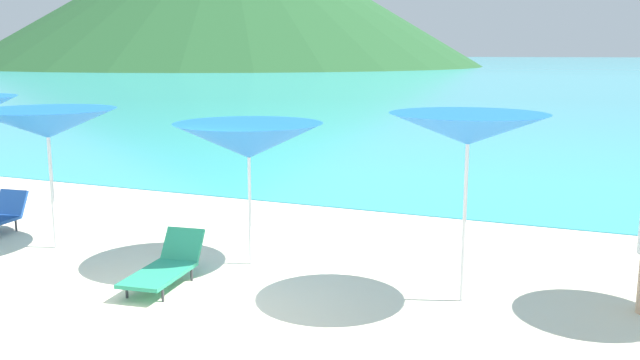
# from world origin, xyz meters

# --- Properties ---
(ground_plane) EXTENTS (50.00, 100.00, 0.30)m
(ground_plane) POSITION_xyz_m (0.00, 10.00, -0.15)
(ground_plane) COLOR beige
(ocean_water) EXTENTS (650.00, 440.00, 0.02)m
(ocean_water) POSITION_xyz_m (0.00, 226.31, 0.01)
(ocean_water) COLOR #38B7CC
(ocean_water) RESTS_ON ground_plane
(umbrella_1) EXTENTS (2.11, 2.11, 2.20)m
(umbrella_1) POSITION_xyz_m (-3.25, 1.99, 1.97)
(umbrella_1) COLOR silver
(umbrella_1) RESTS_ON ground_plane
(umbrella_2) EXTENTS (2.28, 2.28, 2.07)m
(umbrella_2) POSITION_xyz_m (0.02, 2.43, 1.82)
(umbrella_2) COLOR silver
(umbrella_2) RESTS_ON ground_plane
(umbrella_3) EXTENTS (2.10, 2.10, 2.35)m
(umbrella_3) POSITION_xyz_m (3.17, 2.10, 2.15)
(umbrella_3) COLOR silver
(umbrella_3) RESTS_ON ground_plane
(lounge_chair_0) EXTENTS (0.76, 1.52, 0.63)m
(lounge_chair_0) POSITION_xyz_m (-0.58, 1.16, 0.27)
(lounge_chair_0) COLOR #268C66
(lounge_chair_0) RESTS_ON ground_plane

